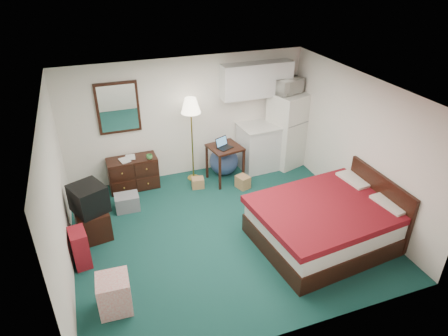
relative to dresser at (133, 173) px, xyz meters
name	(u,v)px	position (x,y,z in m)	size (l,w,h in m)	color
floor	(225,230)	(1.24, -1.98, -0.33)	(5.00, 4.50, 0.01)	#102D2D
ceiling	(225,92)	(1.24, -1.98, 2.17)	(5.00, 4.50, 0.01)	silver
walls	(225,168)	(1.24, -1.98, 0.92)	(5.01, 4.51, 2.50)	silver
mirror	(118,108)	(-0.11, 0.24, 1.32)	(0.80, 0.06, 1.00)	white
upper_cabinets	(257,80)	(2.69, 0.10, 1.62)	(1.50, 0.35, 0.70)	silver
headboard	(378,202)	(3.70, -2.80, 0.22)	(0.06, 1.56, 1.00)	black
dresser	(133,173)	(0.00, 0.00, 0.00)	(0.97, 0.44, 0.66)	black
floor_lamp	(192,140)	(1.24, -0.06, 0.56)	(0.39, 0.39, 1.79)	gold
desk	(225,163)	(1.84, -0.34, 0.06)	(0.62, 0.62, 0.78)	black
exercise_ball	(224,161)	(1.91, -0.08, -0.02)	(0.61, 0.61, 0.61)	#354B7E
kitchen_counter	(261,147)	(2.78, -0.07, 0.16)	(0.89, 0.68, 0.98)	silver
fridge	(287,130)	(3.37, -0.10, 0.49)	(0.68, 0.68, 1.65)	silver
bed	(326,223)	(2.72, -2.80, 0.02)	(2.21, 1.73, 0.71)	maroon
tv_stand	(93,224)	(-0.88, -1.36, -0.08)	(0.50, 0.55, 0.50)	black
suitcase	(80,248)	(-1.11, -2.00, -0.02)	(0.24, 0.38, 0.62)	maroon
retail_box	(114,294)	(-0.73, -3.08, -0.07)	(0.42, 0.42, 0.53)	white
file_bin	(127,202)	(-0.25, -0.75, -0.18)	(0.44, 0.33, 0.31)	gray
cardboard_box_a	(198,183)	(1.22, -0.44, -0.23)	(0.25, 0.21, 0.21)	#92643B
cardboard_box_b	(243,182)	(2.08, -0.76, -0.20)	(0.22, 0.26, 0.26)	#92643B
laptop	(225,144)	(1.82, -0.42, 0.55)	(0.29, 0.24, 0.20)	black
crt_tv	(88,198)	(-0.88, -1.33, 0.40)	(0.51, 0.54, 0.47)	black
microwave	(288,84)	(3.33, -0.07, 1.51)	(0.57, 0.31, 0.38)	silver
book_a	(119,156)	(-0.23, -0.07, 0.46)	(0.18, 0.02, 0.25)	#92643B
book_b	(125,153)	(-0.11, 0.04, 0.46)	(0.18, 0.02, 0.25)	#92643B
mug	(149,156)	(0.34, -0.14, 0.39)	(0.12, 0.09, 0.12)	#489045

